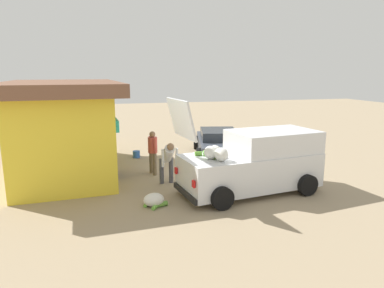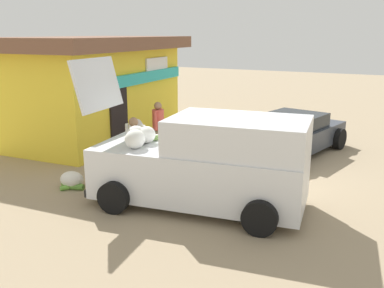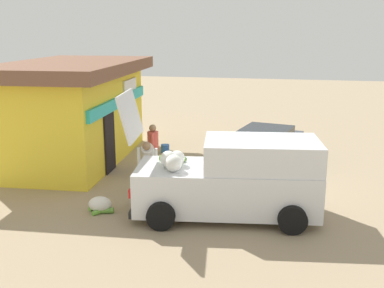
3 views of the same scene
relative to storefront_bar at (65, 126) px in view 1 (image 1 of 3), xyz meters
The scene contains 8 objects.
ground_plane 5.89m from the storefront_bar, 102.06° to the right, with size 60.00×60.00×0.00m, color #9E896B.
storefront_bar is the anchor object (origin of this frame).
delivery_van 7.14m from the storefront_bar, 122.40° to the right, with size 2.64×4.85×3.02m.
parked_sedan 6.66m from the storefront_bar, 80.56° to the right, with size 4.38×2.85×1.18m.
vendor_standing 3.42m from the storefront_bar, 109.36° to the right, with size 0.56×0.41×1.62m.
customer_bending 4.32m from the storefront_bar, 125.85° to the right, with size 0.78×0.57×1.50m.
unloaded_banana_pile 5.29m from the storefront_bar, 147.80° to the right, with size 0.61×0.70×0.39m.
paint_bucket 3.58m from the storefront_bar, 60.26° to the right, with size 0.31×0.31×0.31m, color blue.
Camera 1 is at (-12.27, 4.10, 3.75)m, focal length 32.10 mm.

